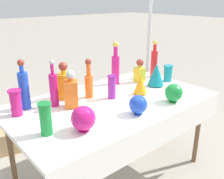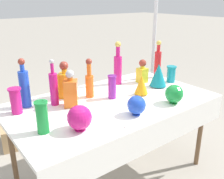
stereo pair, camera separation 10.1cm
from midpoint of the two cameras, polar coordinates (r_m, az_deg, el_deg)
name	(u,v)px [view 1 (the left image)]	position (r m, az deg, el deg)	size (l,w,h in m)	color
ground_plane	(112,173)	(2.53, -1.20, -18.63)	(40.00, 40.00, 0.00)	#A0998C
display_table	(114,107)	(2.14, -0.90, -4.10)	(1.74, 1.01, 0.76)	white
tall_bottle_0	(154,61)	(2.77, 8.57, 6.36)	(0.07, 0.07, 0.40)	red
tall_bottle_1	(24,88)	(2.06, -20.81, 0.28)	(0.08, 0.08, 0.40)	blue
tall_bottle_2	(116,66)	(2.50, -0.35, 5.27)	(0.08, 0.08, 0.43)	#C61972
tall_bottle_3	(54,88)	(2.04, -14.55, 0.24)	(0.07, 0.07, 0.38)	#C61972
tall_bottle_4	(89,82)	(2.17, -6.64, 1.72)	(0.07, 0.07, 0.35)	orange
square_decanter_0	(71,92)	(2.00, -10.72, -0.53)	(0.15, 0.15, 0.30)	orange
square_decanter_1	(140,72)	(2.58, 5.22, 4.07)	(0.09, 0.09, 0.24)	yellow
square_decanter_2	(64,83)	(2.19, -12.20, 1.48)	(0.15, 0.15, 0.32)	orange
slender_vase_0	(46,118)	(1.65, -16.66, -6.26)	(0.09, 0.09, 0.22)	#198C38
slender_vase_1	(112,86)	(2.15, -1.39, 0.74)	(0.08, 0.08, 0.21)	purple
slender_vase_2	(168,73)	(2.66, 11.62, 3.79)	(0.10, 0.10, 0.17)	teal
slender_vase_3	(16,102)	(1.98, -22.53, -2.64)	(0.10, 0.10, 0.20)	#C61972
fluted_vase_0	(140,84)	(2.25, 5.25, 1.17)	(0.12, 0.12, 0.18)	orange
fluted_vase_1	(156,74)	(2.48, 8.92, 3.46)	(0.16, 0.16, 0.23)	teal
round_bowl_0	(174,93)	(2.13, 12.60, -0.74)	(0.15, 0.15, 0.16)	#198C38
round_bowl_1	(83,118)	(1.65, -8.32, -6.57)	(0.17, 0.17, 0.17)	#C61972
round_bowl_2	(138,105)	(1.87, 4.47, -3.46)	(0.14, 0.14, 0.15)	blue
price_tag_left	(132,124)	(1.71, 2.85, -7.91)	(0.06, 0.01, 0.04)	white
cardboard_box_behind_left	(18,135)	(3.08, -21.61, -9.68)	(0.50, 0.45, 0.33)	tan
canopy_pole	(148,54)	(3.31, 7.39, 8.06)	(0.18, 0.18, 2.30)	silver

